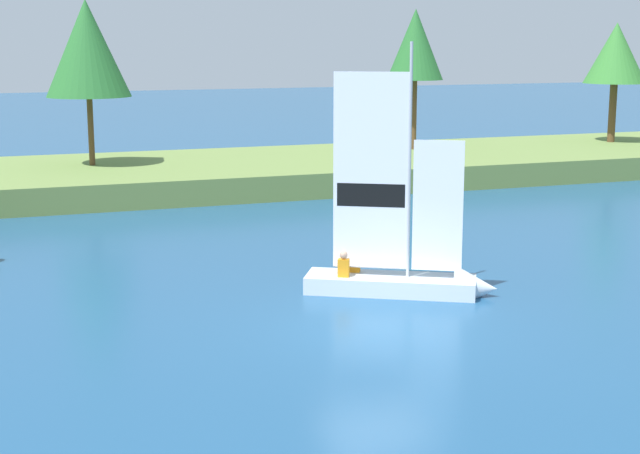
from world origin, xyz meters
TOP-DOWN VIEW (x-y plane):
  - ground_plane at (0.00, 0.00)m, footprint 200.00×200.00m
  - shore_bank at (0.00, 22.07)m, footprint 80.00×10.27m
  - shoreline_tree_left at (-3.48, 22.79)m, footprint 3.55×3.55m
  - shoreline_tree_midleft at (12.02, 23.52)m, footprint 2.71×2.71m
  - shoreline_tree_centre at (23.17, 23.03)m, footprint 3.18×3.18m
  - sailboat at (2.21, 2.52)m, footprint 4.81×3.44m

SIDE VIEW (x-z plane):
  - ground_plane at x=0.00m, z-range 0.00..0.00m
  - shore_bank at x=0.00m, z-range 0.00..1.04m
  - sailboat at x=2.21m, z-range -2.81..3.86m
  - shoreline_tree_centre at x=23.17m, z-range 2.53..8.65m
  - shoreline_tree_left at x=-3.48m, z-range 2.49..9.45m
  - shoreline_tree_midleft at x=12.02m, z-range 2.70..9.42m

